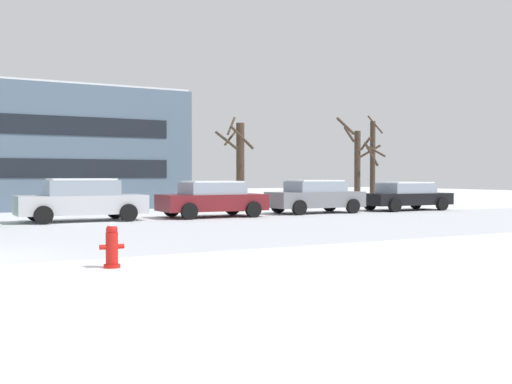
% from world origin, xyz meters
% --- Properties ---
extents(fire_hydrant, '(0.44, 0.30, 0.81)m').
position_xyz_m(fire_hydrant, '(2.48, -2.29, 0.41)').
color(fire_hydrant, red).
rests_on(fire_hydrant, ground).
extents(parked_car_silver, '(4.57, 2.07, 1.56)m').
position_xyz_m(parked_car_silver, '(4.71, 9.56, 0.79)').
color(parked_car_silver, silver).
rests_on(parked_car_silver, ground).
extents(parked_car_maroon, '(4.23, 2.19, 1.45)m').
position_xyz_m(parked_car_maroon, '(9.84, 9.36, 0.74)').
color(parked_car_maroon, maroon).
rests_on(parked_car_maroon, ground).
extents(parked_car_gray, '(4.29, 2.05, 1.47)m').
position_xyz_m(parked_car_gray, '(14.96, 9.57, 0.75)').
color(parked_car_gray, slate).
rests_on(parked_car_gray, ground).
extents(parked_car_black, '(4.49, 2.08, 1.36)m').
position_xyz_m(parked_car_black, '(20.09, 9.40, 0.70)').
color(parked_car_black, black).
rests_on(parked_car_black, ground).
extents(tree_far_mid, '(2.01, 1.99, 4.80)m').
position_xyz_m(tree_far_mid, '(19.97, 13.01, 2.35)').
color(tree_far_mid, '#423326').
rests_on(tree_far_mid, ground).
extents(tree_far_left, '(1.52, 1.56, 4.87)m').
position_xyz_m(tree_far_left, '(21.08, 13.11, 2.40)').
color(tree_far_left, '#423326').
rests_on(tree_far_left, ground).
extents(tree_far_right, '(1.39, 1.77, 4.45)m').
position_xyz_m(tree_far_right, '(12.70, 12.52, 2.22)').
color(tree_far_right, '#423326').
rests_on(tree_far_right, ground).
extents(building_far_left, '(14.02, 8.50, 6.12)m').
position_xyz_m(building_far_left, '(5.05, 20.90, 3.06)').
color(building_far_left, slate).
rests_on(building_far_left, ground).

